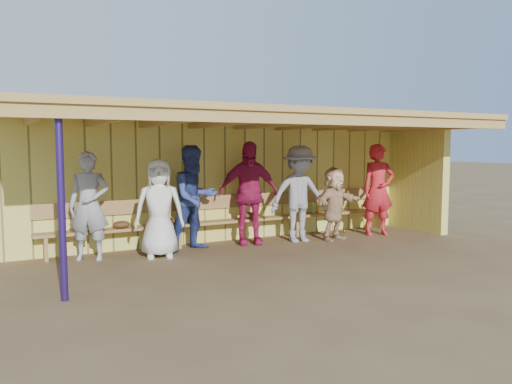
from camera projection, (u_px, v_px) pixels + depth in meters
ground at (265, 251)px, 9.07m from camera, size 90.00×90.00×0.00m
player_a at (89, 206)px, 8.30m from camera, size 0.78×0.67×1.83m
player_b at (159, 208)px, 8.49m from camera, size 0.94×0.74×1.69m
player_c at (194, 198)px, 9.10m from camera, size 1.05×0.89×1.92m
player_d at (248, 193)px, 9.64m from camera, size 1.26×0.78×1.99m
player_e at (299, 194)px, 9.88m from camera, size 1.31×0.85×1.91m
player_f at (334, 204)px, 10.08m from camera, size 1.45×0.85×1.49m
player_g at (378, 190)px, 10.62m from camera, size 0.81×0.64×1.95m
dugout_structure at (266, 157)px, 9.70m from camera, size 8.80×3.20×2.50m
bench at (238, 215)px, 10.00m from camera, size 7.60×0.34×0.93m
dugout_equipment at (221, 219)px, 9.69m from camera, size 5.78×0.62×0.80m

